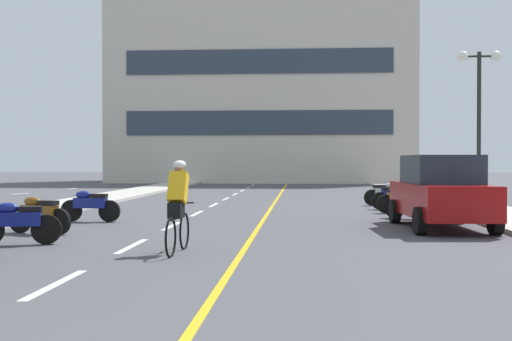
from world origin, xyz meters
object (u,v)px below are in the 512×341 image
object	(u,v)px
parked_car_near	(441,192)
motorcycle_4	(17,221)
motorcycle_8	(402,198)
motorcycle_9	(395,196)
street_lamp_mid	(479,93)
motorcycle_5	(39,213)
motorcycle_7	(414,203)
cyclist_rider	(178,204)
motorcycle_10	(386,193)
motorcycle_6	(90,205)

from	to	relation	value
parked_car_near	motorcycle_4	bearing A→B (deg)	-157.38
motorcycle_8	motorcycle_9	size ratio (longest dim) A/B	1.00
street_lamp_mid	motorcycle_5	xyz separation A→B (m)	(-12.08, -8.28, -3.52)
street_lamp_mid	motorcycle_8	xyz separation A→B (m)	(-2.83, -1.59, -3.52)
parked_car_near	motorcycle_7	size ratio (longest dim) A/B	2.61
cyclist_rider	street_lamp_mid	bearing A→B (deg)	53.34
motorcycle_5	motorcycle_4	bearing A→B (deg)	-79.48
street_lamp_mid	motorcycle_7	bearing A→B (deg)	-126.68
motorcycle_8	motorcycle_10	xyz separation A→B (m)	(-0.07, 3.60, 0.00)
parked_car_near	motorcycle_8	size ratio (longest dim) A/B	2.58
motorcycle_6	motorcycle_7	xyz separation A→B (m)	(9.07, 1.52, 0.00)
motorcycle_5	motorcycle_9	world-z (taller)	same
motorcycle_4	motorcycle_9	bearing A→B (deg)	49.07
cyclist_rider	motorcycle_9	bearing A→B (deg)	63.80
motorcycle_6	motorcycle_9	size ratio (longest dim) A/B	1.02
parked_car_near	motorcycle_7	xyz separation A→B (m)	(-0.19, 2.72, -0.44)
motorcycle_5	motorcycle_9	size ratio (longest dim) A/B	0.99
motorcycle_5	cyclist_rider	bearing A→B (deg)	-37.22
motorcycle_4	motorcycle_6	distance (m)	4.99
motorcycle_4	motorcycle_10	xyz separation A→B (m)	(8.81, 12.28, 0.00)
motorcycle_10	parked_car_near	bearing A→B (deg)	-88.08
street_lamp_mid	motorcycle_9	world-z (taller)	street_lamp_mid
motorcycle_9	motorcycle_10	size ratio (longest dim) A/B	1.02
motorcycle_7	motorcycle_9	size ratio (longest dim) A/B	0.99
motorcycle_9	parked_car_near	bearing A→B (deg)	-88.16
motorcycle_4	motorcycle_5	distance (m)	2.02
street_lamp_mid	motorcycle_5	distance (m)	15.06
motorcycle_7	motorcycle_10	xyz separation A→B (m)	(-0.10, 5.77, 0.00)
motorcycle_5	motorcycle_10	bearing A→B (deg)	48.25
parked_car_near	motorcycle_7	world-z (taller)	parked_car_near
street_lamp_mid	motorcycle_4	size ratio (longest dim) A/B	3.17
cyclist_rider	motorcycle_6	bearing A→B (deg)	121.30
motorcycle_7	cyclist_rider	bearing A→B (deg)	-126.65
motorcycle_4	cyclist_rider	bearing A→B (deg)	-14.52
motorcycle_7	motorcycle_9	world-z (taller)	same
motorcycle_4	motorcycle_5	world-z (taller)	same
motorcycle_5	motorcycle_10	xyz separation A→B (m)	(9.18, 10.29, 0.00)
motorcycle_4	motorcycle_7	distance (m)	11.03
motorcycle_8	motorcycle_9	distance (m)	1.57
motorcycle_8	cyclist_rider	distance (m)	11.03
parked_car_near	motorcycle_6	bearing A→B (deg)	172.64
motorcycle_10	motorcycle_7	bearing A→B (deg)	-89.03
motorcycle_4	cyclist_rider	size ratio (longest dim) A/B	0.95
street_lamp_mid	motorcycle_5	bearing A→B (deg)	-145.57
motorcycle_8	motorcycle_10	bearing A→B (deg)	91.18
motorcycle_5	motorcycle_10	distance (m)	13.79
street_lamp_mid	motorcycle_4	distance (m)	15.97
street_lamp_mid	cyclist_rider	bearing A→B (deg)	-126.66
parked_car_near	motorcycle_10	bearing A→B (deg)	91.92
motorcycle_5	motorcycle_10	world-z (taller)	same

